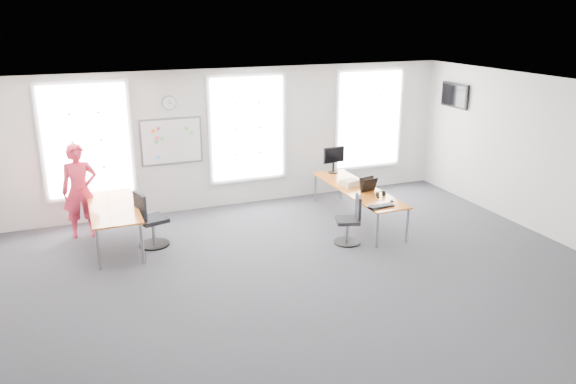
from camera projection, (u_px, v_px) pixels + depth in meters
name	position (u px, v px, depth m)	size (l,w,h in m)	color
floor	(306.00, 279.00, 9.07)	(10.00, 10.00, 0.00)	#2B2A30
ceiling	(308.00, 93.00, 8.14)	(10.00, 10.00, 0.00)	white
wall_back	(234.00, 138.00, 12.14)	(10.00, 10.00, 0.00)	silver
wall_front	(483.00, 317.00, 5.06)	(10.00, 10.00, 0.00)	silver
wall_right	(556.00, 160.00, 10.35)	(10.00, 10.00, 0.00)	silver
window_left	(87.00, 141.00, 11.01)	(1.60, 0.06, 2.20)	silver
window_mid	(247.00, 128.00, 12.16)	(1.60, 0.06, 2.20)	silver
window_right	(369.00, 119.00, 13.21)	(1.60, 0.06, 2.20)	silver
desk_right	(358.00, 190.00, 11.41)	(0.76, 2.85, 0.69)	#C04C17
desk_left	(113.00, 210.00, 10.17)	(0.83, 2.08, 0.76)	#C04C17
chair_right	(350.00, 223.00, 10.36)	(0.53, 0.53, 0.92)	black
chair_left	(149.00, 223.00, 10.20)	(0.59, 0.58, 1.04)	black
person	(80.00, 191.00, 10.55)	(0.66, 0.43, 1.81)	#E02C46
whiteboard	(172.00, 141.00, 11.63)	(1.20, 0.03, 0.90)	white
wall_clock	(169.00, 103.00, 11.38)	(0.30, 0.30, 0.04)	gray
tv	(455.00, 95.00, 12.74)	(0.06, 0.90, 0.55)	black
keyboard	(381.00, 206.00, 10.31)	(0.50, 0.18, 0.02)	black
mouse	(392.00, 201.00, 10.59)	(0.06, 0.10, 0.04)	black
lens_cap	(378.00, 198.00, 10.82)	(0.06, 0.06, 0.01)	black
headphones	(380.00, 194.00, 10.89)	(0.18, 0.10, 0.11)	black
laptop_sleeve	(368.00, 185.00, 11.16)	(0.37, 0.25, 0.29)	black
paper_stack	(350.00, 183.00, 11.55)	(0.35, 0.26, 0.12)	#EFE7C1
monitor	(334.00, 157.00, 12.37)	(0.53, 0.22, 0.59)	black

